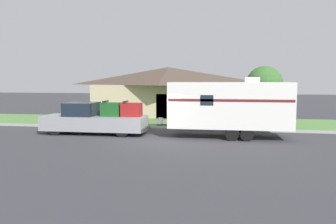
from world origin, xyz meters
The scene contains 8 objects.
ground_plane centered at (0.00, 0.00, 0.00)m, with size 120.00×120.00×0.00m, color #38383D.
curb_strip centered at (0.00, 3.75, 0.07)m, with size 80.00×0.30×0.14m.
lawn_strip centered at (0.00, 7.40, 0.01)m, with size 80.00×7.00×0.03m.
house_across_street centered at (-1.42, 12.88, 2.31)m, with size 13.66×7.39×4.45m.
pickup_truck centered at (-4.10, 1.35, 0.88)m, with size 6.36×2.01×2.02m.
travel_trailer centered at (3.89, 1.35, 1.85)m, with size 8.04×2.36×3.42m.
mailbox centered at (5.08, 4.51, 0.95)m, with size 0.48×0.20×1.23m.
tree_in_yard centered at (6.34, 5.68, 2.95)m, with size 2.49×2.49×4.21m.
Camera 1 is at (3.35, -17.42, 3.26)m, focal length 35.00 mm.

